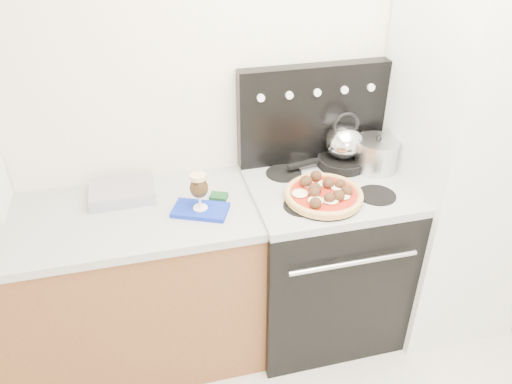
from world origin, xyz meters
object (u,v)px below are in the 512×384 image
object	(u,v)px
stove_body	(321,261)
oven_mitt	(201,210)
skillet	(342,161)
pizza	(324,193)
stock_pot	(376,156)
base_cabinet	(109,295)
beer_glass	(199,191)
pizza_pan	(323,199)
tea_kettle	(344,139)
fridge	(461,164)

from	to	relation	value
stove_body	oven_mitt	xyz separation A→B (m)	(-0.63, -0.05, 0.47)
skillet	oven_mitt	bearing A→B (deg)	-164.51
pizza	skillet	distance (m)	0.35
oven_mitt	pizza	size ratio (longest dim) A/B	0.68
stove_body	pizza	size ratio (longest dim) A/B	2.47
stock_pot	pizza	bearing A→B (deg)	-149.66
base_cabinet	stock_pot	world-z (taller)	stock_pot
pizza	beer_glass	bearing A→B (deg)	172.82
stock_pot	pizza_pan	bearing A→B (deg)	-149.66
tea_kettle	pizza_pan	bearing A→B (deg)	-125.11
tea_kettle	stock_pot	bearing A→B (deg)	-25.64
base_cabinet	stock_pot	distance (m)	1.50
tea_kettle	oven_mitt	bearing A→B (deg)	-163.36
pizza_pan	skillet	size ratio (longest dim) A/B	1.37
pizza	oven_mitt	bearing A→B (deg)	172.82
pizza	tea_kettle	bearing A→B (deg)	53.73
base_cabinet	oven_mitt	xyz separation A→B (m)	(0.47, -0.08, 0.48)
stove_body	pizza_pan	world-z (taller)	pizza_pan
pizza	skillet	bearing A→B (deg)	53.73
base_cabinet	tea_kettle	distance (m)	1.40
stove_body	tea_kettle	xyz separation A→B (m)	(0.13, 0.16, 0.63)
oven_mitt	pizza	world-z (taller)	pizza
pizza_pan	pizza	world-z (taller)	pizza
beer_glass	pizza	world-z (taller)	beer_glass
oven_mitt	stock_pot	distance (m)	0.93
fridge	tea_kettle	world-z (taller)	fridge
fridge	oven_mitt	distance (m)	1.33
pizza	stock_pot	bearing A→B (deg)	30.34
tea_kettle	base_cabinet	bearing A→B (deg)	-172.69
base_cabinet	fridge	distance (m)	1.88
fridge	skillet	xyz separation A→B (m)	(-0.57, 0.18, -0.01)
base_cabinet	tea_kettle	xyz separation A→B (m)	(1.24, 0.13, 0.64)
oven_mitt	stock_pot	size ratio (longest dim) A/B	1.17
beer_glass	skillet	bearing A→B (deg)	15.49
oven_mitt	pizza	xyz separation A→B (m)	(0.56, -0.07, 0.05)
base_cabinet	fridge	size ratio (longest dim) A/B	0.76
skillet	pizza_pan	bearing A→B (deg)	-126.27
stock_pot	fridge	bearing A→B (deg)	-14.59
pizza	tea_kettle	size ratio (longest dim) A/B	1.72
base_cabinet	tea_kettle	bearing A→B (deg)	6.15
oven_mitt	pizza	bearing A→B (deg)	-7.18
pizza_pan	beer_glass	bearing A→B (deg)	172.82
stove_body	pizza	world-z (taller)	pizza
stove_body	fridge	size ratio (longest dim) A/B	0.46
tea_kettle	stove_body	bearing A→B (deg)	-129.02
fridge	oven_mitt	xyz separation A→B (m)	(-1.33, -0.03, -0.04)
fridge	beer_glass	world-z (taller)	fridge
base_cabinet	pizza_pan	size ratio (longest dim) A/B	4.18
stock_pot	tea_kettle	bearing A→B (deg)	153.21
stove_body	stock_pot	size ratio (longest dim) A/B	4.21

